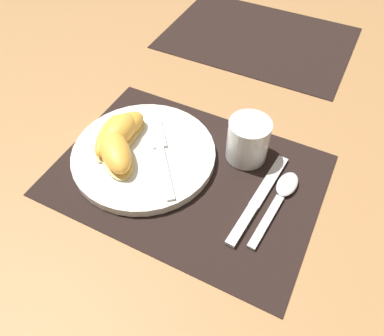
# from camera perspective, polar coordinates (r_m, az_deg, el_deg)

# --- Properties ---
(ground_plane) EXTENTS (3.00, 3.00, 0.00)m
(ground_plane) POSITION_cam_1_polar(r_m,az_deg,el_deg) (0.68, -0.71, -1.13)
(ground_plane) COLOR #A37547
(placemat) EXTENTS (0.47, 0.34, 0.00)m
(placemat) POSITION_cam_1_polar(r_m,az_deg,el_deg) (0.68, -0.72, -1.02)
(placemat) COLOR black
(placemat) RESTS_ON ground_plane
(placemat_far) EXTENTS (0.47, 0.34, 0.00)m
(placemat_far) POSITION_cam_1_polar(r_m,az_deg,el_deg) (1.05, 10.01, 18.99)
(placemat_far) COLOR black
(placemat_far) RESTS_ON ground_plane
(plate) EXTENTS (0.27, 0.27, 0.02)m
(plate) POSITION_cam_1_polar(r_m,az_deg,el_deg) (0.71, -7.13, 2.36)
(plate) COLOR white
(plate) RESTS_ON placemat
(juice_glass) EXTENTS (0.08, 0.08, 0.08)m
(juice_glass) POSITION_cam_1_polar(r_m,az_deg,el_deg) (0.69, 8.48, 3.94)
(juice_glass) COLOR silver
(juice_glass) RESTS_ON placemat
(knife) EXTENTS (0.04, 0.22, 0.01)m
(knife) POSITION_cam_1_polar(r_m,az_deg,el_deg) (0.65, 9.94, -4.81)
(knife) COLOR silver
(knife) RESTS_ON placemat
(spoon) EXTENTS (0.04, 0.18, 0.01)m
(spoon) POSITION_cam_1_polar(r_m,az_deg,el_deg) (0.66, 13.53, -3.81)
(spoon) COLOR silver
(spoon) RESTS_ON placemat
(fork) EXTENTS (0.14, 0.17, 0.00)m
(fork) POSITION_cam_1_polar(r_m,az_deg,el_deg) (0.69, -4.78, 2.64)
(fork) COLOR silver
(fork) RESTS_ON plate
(citrus_wedge_0) EXTENTS (0.07, 0.10, 0.04)m
(citrus_wedge_0) POSITION_cam_1_polar(r_m,az_deg,el_deg) (0.72, -10.29, 6.05)
(citrus_wedge_0) COLOR #F4DB84
(citrus_wedge_0) RESTS_ON plate
(citrus_wedge_1) EXTENTS (0.06, 0.10, 0.05)m
(citrus_wedge_1) POSITION_cam_1_polar(r_m,az_deg,el_deg) (0.71, -11.01, 5.31)
(citrus_wedge_1) COLOR #F4DB84
(citrus_wedge_1) RESTS_ON plate
(citrus_wedge_2) EXTENTS (0.06, 0.12, 0.04)m
(citrus_wedge_2) POSITION_cam_1_polar(r_m,az_deg,el_deg) (0.71, -12.47, 4.77)
(citrus_wedge_2) COLOR #F4DB84
(citrus_wedge_2) RESTS_ON plate
(citrus_wedge_3) EXTENTS (0.13, 0.12, 0.04)m
(citrus_wedge_3) POSITION_cam_1_polar(r_m,az_deg,el_deg) (0.68, -11.63, 2.55)
(citrus_wedge_3) COLOR #F4DB84
(citrus_wedge_3) RESTS_ON plate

